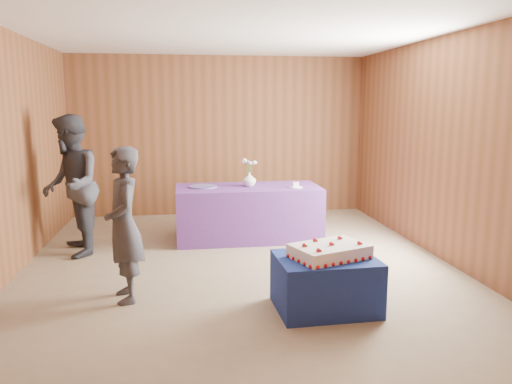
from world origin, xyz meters
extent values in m
plane|color=gray|center=(0.00, 0.00, 0.00)|extent=(6.00, 6.00, 0.00)
cube|color=brown|center=(0.00, 3.00, 1.35)|extent=(5.00, 0.04, 2.70)
cube|color=brown|center=(0.00, -3.00, 1.35)|extent=(5.00, 0.04, 2.70)
cube|color=brown|center=(-2.50, 0.00, 1.35)|extent=(0.04, 6.00, 2.70)
cube|color=brown|center=(2.50, 0.00, 1.35)|extent=(0.04, 6.00, 2.70)
cube|color=white|center=(0.00, 0.00, 2.70)|extent=(5.00, 6.00, 0.04)
cube|color=navy|center=(0.66, -1.33, 0.25)|extent=(0.93, 0.73, 0.50)
cube|color=#6B3696|center=(0.27, 1.24, 0.38)|extent=(2.00, 0.91, 0.75)
cube|color=silver|center=(0.68, -1.34, 0.56)|extent=(0.77, 0.64, 0.12)
sphere|color=#A70C14|center=(0.45, -1.67, 0.52)|extent=(0.04, 0.04, 0.04)
sphere|color=#A70C14|center=(1.07, -1.44, 0.52)|extent=(0.04, 0.04, 0.04)
sphere|color=#A70C14|center=(0.30, -1.25, 0.52)|extent=(0.04, 0.04, 0.04)
sphere|color=#A70C14|center=(0.92, -1.02, 0.52)|extent=(0.04, 0.04, 0.04)
sphere|color=#A70C14|center=(0.54, -1.52, 0.64)|extent=(0.04, 0.04, 0.04)
cone|color=#135514|center=(0.56, -1.52, 0.63)|extent=(0.02, 0.03, 0.03)
sphere|color=#A70C14|center=(0.82, -1.19, 0.64)|extent=(0.04, 0.04, 0.04)
cone|color=#135514|center=(0.84, -1.19, 0.63)|extent=(0.02, 0.03, 0.03)
sphere|color=#A70C14|center=(0.68, -1.34, 0.64)|extent=(0.04, 0.04, 0.04)
cone|color=#135514|center=(0.71, -1.34, 0.63)|extent=(0.02, 0.03, 0.03)
imported|color=white|center=(0.29, 1.27, 0.85)|extent=(0.25, 0.25, 0.20)
cylinder|color=#2E5F26|center=(0.32, 1.27, 1.02)|extent=(0.01, 0.01, 0.14)
sphere|color=#C5A9DB|center=(0.37, 1.27, 1.09)|extent=(0.05, 0.05, 0.05)
cylinder|color=#2E5F26|center=(0.31, 1.29, 1.02)|extent=(0.01, 0.01, 0.14)
sphere|color=white|center=(0.35, 1.33, 1.09)|extent=(0.05, 0.05, 0.05)
cylinder|color=#2E5F26|center=(0.29, 1.30, 1.02)|extent=(0.01, 0.01, 0.14)
sphere|color=#C5A9DB|center=(0.29, 1.35, 1.09)|extent=(0.05, 0.05, 0.05)
cylinder|color=#2E5F26|center=(0.26, 1.29, 1.02)|extent=(0.01, 0.01, 0.14)
sphere|color=white|center=(0.23, 1.33, 1.09)|extent=(0.05, 0.05, 0.05)
cylinder|color=#2E5F26|center=(0.25, 1.27, 1.02)|extent=(0.01, 0.01, 0.14)
sphere|color=#C5A9DB|center=(0.20, 1.27, 1.09)|extent=(0.05, 0.05, 0.05)
cylinder|color=#2E5F26|center=(0.26, 1.24, 1.02)|extent=(0.01, 0.01, 0.14)
sphere|color=white|center=(0.23, 1.20, 1.09)|extent=(0.05, 0.05, 0.05)
cylinder|color=#2E5F26|center=(0.29, 1.23, 1.02)|extent=(0.01, 0.01, 0.14)
sphere|color=#C5A9DB|center=(0.29, 1.18, 1.09)|extent=(0.05, 0.05, 0.05)
cylinder|color=#2E5F26|center=(0.31, 1.24, 1.02)|extent=(0.01, 0.01, 0.14)
sphere|color=white|center=(0.35, 1.20, 1.09)|extent=(0.05, 0.05, 0.05)
cylinder|color=#5F52A4|center=(-0.36, 1.27, 0.76)|extent=(0.42, 0.42, 0.02)
cylinder|color=white|center=(0.91, 1.06, 0.76)|extent=(0.23, 0.23, 0.01)
cube|color=silver|center=(0.91, 1.06, 0.80)|extent=(0.08, 0.07, 0.07)
sphere|color=#A70C14|center=(0.91, 1.04, 0.84)|extent=(0.03, 0.03, 0.03)
cube|color=silver|center=(0.94, 0.94, 0.75)|extent=(0.26, 0.07, 0.00)
imported|color=#35363F|center=(-1.19, -0.83, 0.75)|extent=(0.48, 0.61, 1.49)
imported|color=#33343D|center=(-2.01, 0.78, 0.88)|extent=(0.86, 1.00, 1.77)
camera|label=1|loc=(-0.60, -5.59, 1.87)|focal=35.00mm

